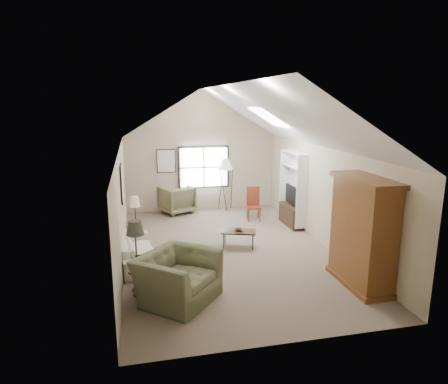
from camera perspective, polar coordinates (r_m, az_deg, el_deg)
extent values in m
cube|color=#726151|center=(10.03, 0.50, -8.32)|extent=(5.00, 8.00, 0.01)
cube|color=tan|center=(13.49, -3.35, 2.73)|extent=(5.00, 0.01, 2.50)
cube|color=tan|center=(6.02, 9.34, -10.62)|extent=(5.00, 0.01, 2.50)
cube|color=tan|center=(9.42, -14.47, -2.17)|extent=(0.01, 8.00, 2.50)
cube|color=tan|center=(10.49, 13.94, -0.61)|extent=(0.01, 8.00, 2.50)
cube|color=black|center=(13.43, -2.91, 3.56)|extent=(1.72, 0.08, 1.42)
cube|color=black|center=(9.60, -14.41, 1.18)|extent=(0.68, 0.04, 0.88)
cube|color=black|center=(13.25, -8.28, 4.40)|extent=(0.62, 0.04, 0.78)
cube|color=brown|center=(8.36, 19.21, -5.48)|extent=(0.60, 1.50, 2.20)
cube|color=white|center=(11.86, 9.81, 0.65)|extent=(0.32, 1.30, 2.10)
cube|color=#382316|center=(12.06, 9.57, -3.31)|extent=(0.34, 1.18, 0.60)
cube|color=black|center=(11.90, 9.68, -0.44)|extent=(0.05, 0.90, 0.55)
imported|color=beige|center=(9.43, -12.35, -8.08)|extent=(1.07, 2.16, 0.61)
imported|color=#5A6244|center=(7.58, -6.63, -12.02)|extent=(1.82, 1.84, 0.90)
imported|color=#626345|center=(13.26, -6.77, -1.07)|extent=(1.28, 1.29, 0.90)
cube|color=#352615|center=(10.17, 2.10, -6.71)|extent=(0.97, 0.73, 0.44)
imported|color=#3A1F17|center=(10.09, 2.11, -5.39)|extent=(0.26, 0.26, 0.05)
cylinder|color=#382717|center=(7.98, -11.58, -12.41)|extent=(0.58, 0.58, 0.52)
cube|color=maroon|center=(12.33, 4.28, -1.75)|extent=(0.46, 0.46, 1.04)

